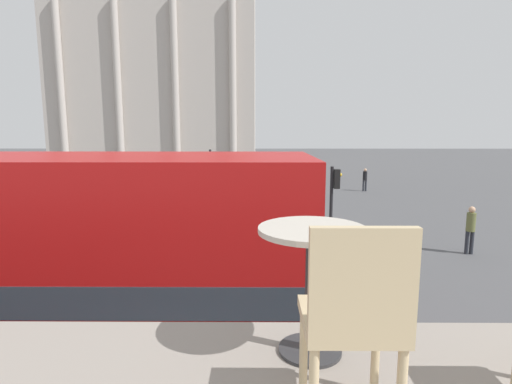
% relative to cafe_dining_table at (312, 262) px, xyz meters
% --- Properties ---
extents(cafe_dining_table, '(0.60, 0.60, 0.73)m').
position_rel_cafe_dining_table_xyz_m(cafe_dining_table, '(0.00, 0.00, 0.00)').
color(cafe_dining_table, '#2D2D30').
rests_on(cafe_dining_table, cafe_floor_slab).
extents(cafe_chair_0, '(0.40, 0.40, 0.91)m').
position_rel_cafe_dining_table_xyz_m(cafe_chair_0, '(0.09, -0.61, -0.02)').
color(cafe_chair_0, '#D1B789').
rests_on(cafe_chair_0, cafe_floor_slab).
extents(plaza_building_left, '(27.81, 13.22, 25.00)m').
position_rel_cafe_dining_table_xyz_m(plaza_building_left, '(-14.45, 55.85, 8.68)').
color(plaza_building_left, '#BCB2A8').
rests_on(plaza_building_left, ground_plane).
extents(traffic_light_near, '(0.42, 0.24, 3.27)m').
position_rel_cafe_dining_table_xyz_m(traffic_light_near, '(2.42, 12.13, -1.66)').
color(traffic_light_near, black).
rests_on(traffic_light_near, ground_plane).
extents(traffic_light_mid, '(0.42, 0.24, 3.58)m').
position_rel_cafe_dining_table_xyz_m(traffic_light_mid, '(-2.72, 18.46, -1.47)').
color(traffic_light_mid, black).
rests_on(traffic_light_mid, ground_plane).
extents(car_silver, '(4.20, 1.93, 1.35)m').
position_rel_cafe_dining_table_xyz_m(car_silver, '(1.40, 27.86, -3.12)').
color(car_silver, black).
rests_on(car_silver, ground_plane).
extents(car_maroon, '(4.20, 1.93, 1.35)m').
position_rel_cafe_dining_table_xyz_m(car_maroon, '(-4.76, 19.73, -3.12)').
color(car_maroon, black).
rests_on(car_maroon, ground_plane).
extents(pedestrian_olive, '(0.32, 0.32, 1.80)m').
position_rel_cafe_dining_table_xyz_m(pedestrian_olive, '(7.53, 12.26, -2.78)').
color(pedestrian_olive, '#282B33').
rests_on(pedestrian_olive, ground_plane).
extents(pedestrian_black, '(0.32, 0.32, 1.72)m').
position_rel_cafe_dining_table_xyz_m(pedestrian_black, '(7.74, 27.89, -2.83)').
color(pedestrian_black, '#282B33').
rests_on(pedestrian_black, ground_plane).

